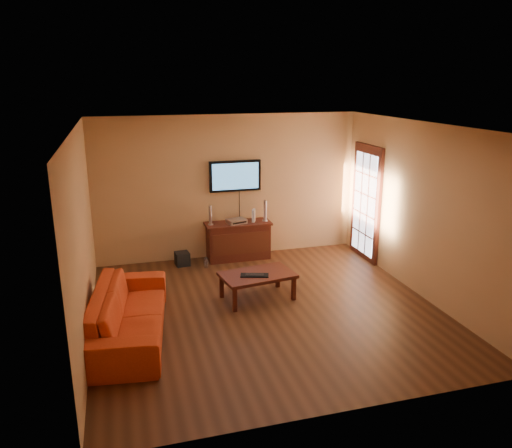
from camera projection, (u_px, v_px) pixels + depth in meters
name	position (u px, v px, depth m)	size (l,w,h in m)	color
ground_plane	(267.00, 309.00, 7.45)	(5.00, 5.00, 0.00)	#3A1F10
room_walls	(255.00, 190.00, 7.56)	(5.00, 5.00, 5.00)	tan
french_door	(366.00, 204.00, 9.37)	(0.07, 1.02, 2.22)	#3C150D
media_console	(238.00, 240.00, 9.47)	(1.24, 0.47, 0.71)	#3C150D
television	(235.00, 176.00, 9.31)	(0.98, 0.08, 0.58)	black
coffee_table	(257.00, 277.00, 7.72)	(1.20, 0.83, 0.42)	#3C150D
sofa	(128.00, 305.00, 6.57)	(2.27, 0.66, 0.89)	red
speaker_left	(210.00, 216.00, 9.19)	(0.10, 0.10, 0.36)	silver
speaker_right	(265.00, 212.00, 9.43)	(0.11, 0.11, 0.40)	silver
av_receiver	(236.00, 221.00, 9.33)	(0.34, 0.25, 0.08)	silver
game_console	(254.00, 216.00, 9.41)	(0.05, 0.17, 0.23)	white
subwoofer	(182.00, 259.00, 9.19)	(0.25, 0.25, 0.25)	black
bottle	(206.00, 263.00, 9.08)	(0.07, 0.07, 0.20)	white
keyboard	(255.00, 275.00, 7.61)	(0.46, 0.28, 0.03)	black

